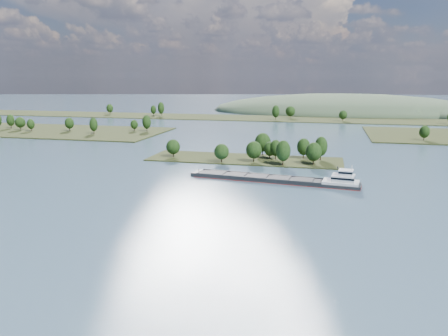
# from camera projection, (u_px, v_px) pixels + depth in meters

# --- Properties ---
(ground) EXTENTS (1800.00, 1800.00, 0.00)m
(ground) POSITION_uv_depth(u_px,v_px,m) (216.00, 188.00, 170.02)
(ground) COLOR #344B5A
(ground) RESTS_ON ground
(tree_island) EXTENTS (100.00, 32.26, 13.41)m
(tree_island) POSITION_uv_depth(u_px,v_px,m) (258.00, 153.00, 224.00)
(tree_island) COLOR black
(tree_island) RESTS_ON ground
(back_shoreline) EXTENTS (900.00, 60.00, 15.96)m
(back_shoreline) POSITION_uv_depth(u_px,v_px,m) (293.00, 119.00, 434.31)
(back_shoreline) COLOR black
(back_shoreline) RESTS_ON ground
(hill_west) EXTENTS (320.00, 160.00, 44.00)m
(hill_west) POSITION_uv_depth(u_px,v_px,m) (344.00, 112.00, 518.00)
(hill_west) COLOR #384B34
(hill_west) RESTS_ON ground
(cargo_barge) EXTENTS (71.24, 16.65, 9.57)m
(cargo_barge) POSITION_uv_depth(u_px,v_px,m) (285.00, 179.00, 179.23)
(cargo_barge) COLOR black
(cargo_barge) RESTS_ON ground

